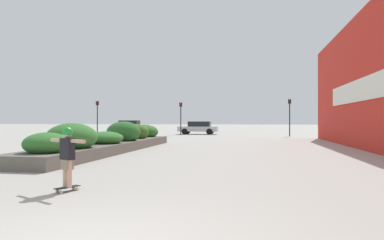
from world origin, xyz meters
TOP-DOWN VIEW (x-y plane):
  - planter_box at (-5.00, 12.37)m, footprint 2.08×14.26m
  - skateboard at (-1.96, 3.07)m, footprint 0.41×0.59m
  - skateboarder at (-1.96, 3.07)m, footprint 1.13×0.61m
  - car_leftmost at (-4.21, 35.27)m, footprint 4.57×1.94m
  - car_center_left at (14.01, 39.67)m, footprint 4.53×1.90m
  - car_center_right at (-14.17, 39.72)m, footprint 4.59×1.84m
  - traffic_light_left at (-5.73, 32.48)m, footprint 0.28×0.30m
  - traffic_light_right at (5.61, 31.51)m, footprint 0.28×0.30m
  - traffic_light_far_left at (-14.97, 31.53)m, footprint 0.28×0.30m

SIDE VIEW (x-z plane):
  - skateboard at x=-1.96m, z-range 0.02..0.12m
  - planter_box at x=-5.00m, z-range -0.19..1.33m
  - car_leftmost at x=-4.21m, z-range 0.04..1.53m
  - car_center_left at x=14.01m, z-range 0.06..1.55m
  - car_center_right at x=-14.17m, z-range 0.04..1.66m
  - skateboarder at x=-1.96m, z-range 0.24..1.55m
  - traffic_light_left at x=-5.73m, z-range 0.64..4.19m
  - traffic_light_right at x=5.61m, z-range 0.66..4.37m
  - traffic_light_far_left at x=-14.97m, z-range 0.66..4.41m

